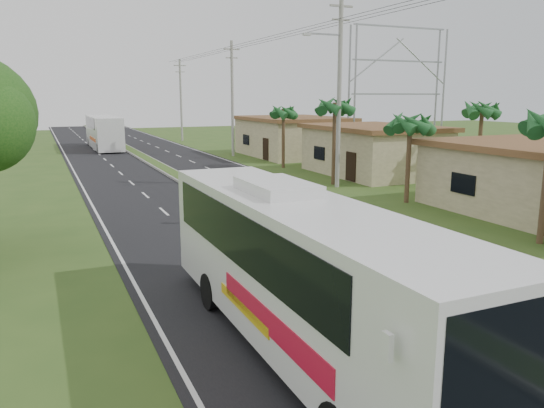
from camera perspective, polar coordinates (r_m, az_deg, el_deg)
name	(u,v)px	position (r m, az deg, el deg)	size (l,w,h in m)	color
ground	(403,305)	(15.73, 13.96, -10.45)	(180.00, 180.00, 0.00)	#33511E
road_asphalt	(202,191)	(33.24, -7.52, 1.39)	(14.00, 160.00, 0.02)	black
median_strip	(202,190)	(33.22, -7.53, 1.54)	(1.20, 160.00, 0.18)	gray
lane_edge_left	(89,200)	(32.05, -19.08, 0.45)	(0.12, 160.00, 0.01)	silver
lane_edge_right	(298,184)	(35.67, 2.86, 2.14)	(0.12, 160.00, 0.01)	silver
shop_mid	(373,150)	(40.84, 10.85, 5.77)	(7.60, 10.60, 3.67)	tan
shop_far	(292,136)	(52.91, 2.17, 7.31)	(8.60, 11.60, 3.82)	tan
palm_verge_b	(410,123)	(29.91, 14.65, 8.39)	(2.40, 2.40, 5.05)	#473321
palm_verge_c	(335,107)	(35.33, 6.78, 10.34)	(2.40, 2.40, 5.85)	#473321
palm_verge_d	(283,112)	(43.54, 1.23, 9.87)	(2.40, 2.40, 5.25)	#473321
palm_behind_shop	(482,110)	(37.53, 21.68, 9.39)	(2.40, 2.40, 5.65)	#473321
utility_pole_b	(339,89)	(34.30, 7.21, 12.19)	(3.20, 0.28, 12.00)	gray
utility_pole_c	(232,98)	(52.48, -4.29, 11.34)	(1.60, 0.28, 11.00)	gray
utility_pole_d	(181,99)	(71.63, -9.77, 11.04)	(1.60, 0.28, 10.50)	gray
billboard_lattice	(398,85)	(51.83, 13.40, 12.34)	(10.18, 1.18, 12.07)	gray
coach_bus_main	(297,263)	(12.08, 2.73, -6.34)	(2.55, 11.79, 3.81)	silver
coach_bus_far	(104,131)	(62.71, -17.66, 7.54)	(2.77, 12.38, 3.60)	silver
motorcyclist	(224,206)	(24.18, -5.24, -0.27)	(1.79, 1.06, 2.38)	black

